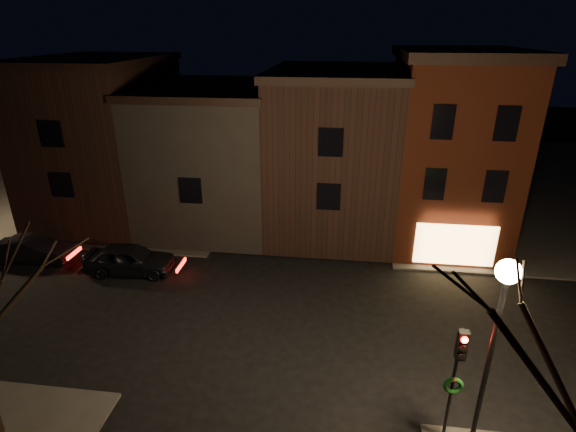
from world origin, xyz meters
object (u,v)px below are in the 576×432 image
Objects in this scene: parked_car_a at (130,259)px; traffic_signal at (456,370)px; parked_car_b at (32,249)px; street_lamp_near at (500,311)px.

traffic_signal is at bearing -125.15° from parked_car_a.
parked_car_b is (-19.72, 9.04, -2.13)m from traffic_signal.
parked_car_b is at bearing 155.37° from traffic_signal.
traffic_signal is 0.99× the size of parked_car_b.
parked_car_b is (-5.74, 0.50, -0.09)m from parked_car_a.
parked_car_a is 5.76m from parked_car_b.
traffic_signal reaches higher than parked_car_b.
parked_car_a is at bearing 148.59° from traffic_signal.
street_lamp_near is 17.72m from parked_car_a.
parked_car_a is (-13.99, 8.54, -2.04)m from traffic_signal.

